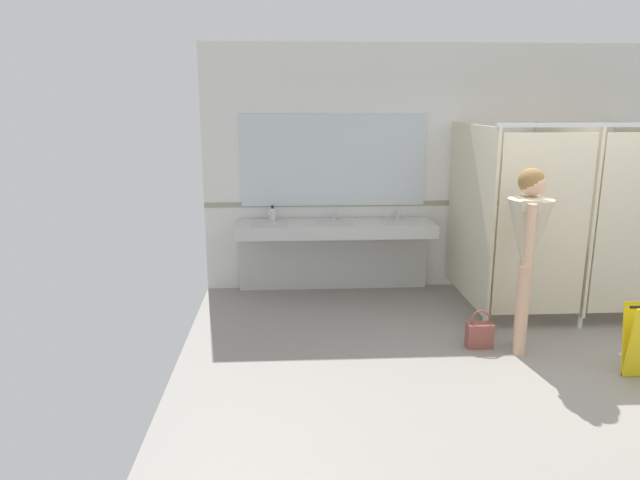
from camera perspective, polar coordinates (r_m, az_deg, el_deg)
The scene contains 9 objects.
ground_plane at distance 5.64m, azimuth 26.05°, elevation -12.14°, with size 7.36×5.59×0.10m, color gray.
wall_back at distance 7.49m, azimuth 17.85°, elevation 6.76°, with size 7.36×0.12×2.92m, color silver.
wall_back_tile_band at distance 7.49m, azimuth 17.79°, elevation 3.56°, with size 7.36×0.01×0.06m, color #9E937F.
vanity_counter at distance 6.88m, azimuth 1.45°, elevation 0.02°, with size 2.31×0.60×1.00m.
mirror_panel at distance 6.94m, azimuth 1.35°, elevation 7.87°, with size 2.21×0.02×1.09m, color silver.
bathroom_stalls at distance 6.71m, azimuth 23.21°, elevation 2.28°, with size 2.05×1.53×2.07m.
person_standing at distance 5.46m, azimuth 19.83°, elevation 0.25°, with size 0.51×0.56×1.70m.
handbag at distance 5.70m, azimuth 15.47°, elevation -8.96°, with size 0.24×0.13×0.37m.
soap_dispenser at distance 6.88m, azimuth -4.70°, elevation 2.58°, with size 0.07×0.07×0.18m.
Camera 1 is at (-2.67, -4.40, 2.26)m, focal length 32.41 mm.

